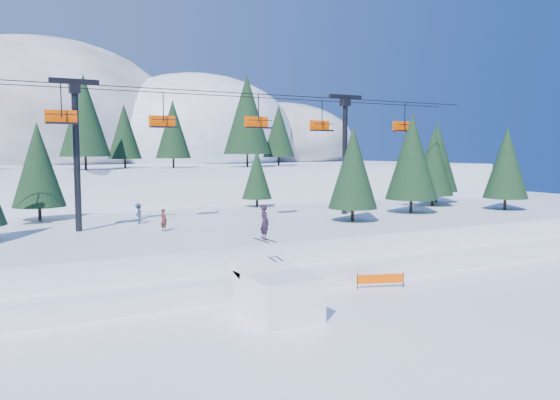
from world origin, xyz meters
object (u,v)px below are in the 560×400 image
jump_kicker (277,292)px  banner_far (389,264)px  chairlift (223,133)px  banner_near (380,279)px

jump_kicker → banner_far: jump_kicker is taller
jump_kicker → chairlift: size_ratio=0.11×
banner_near → banner_far: bearing=44.0°
jump_kicker → banner_near: jump_kicker is taller
banner_far → jump_kicker: bearing=-155.6°
jump_kicker → banner_far: 12.19m
jump_kicker → chairlift: chairlift is taller
banner_near → banner_far: same height
banner_far → banner_near: bearing=-136.0°
banner_near → banner_far: (3.24, 3.13, 0.00)m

